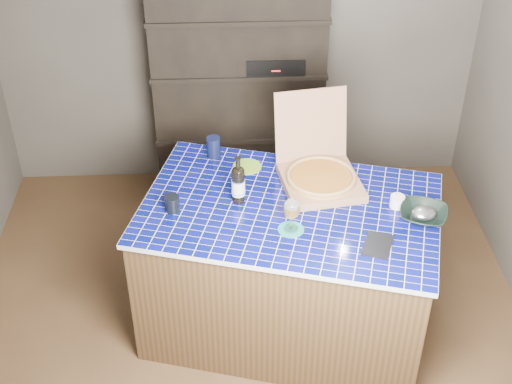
{
  "coord_description": "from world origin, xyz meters",
  "views": [
    {
      "loc": [
        -0.09,
        -3.05,
        3.28
      ],
      "look_at": [
        0.05,
        0.0,
        1.06
      ],
      "focal_mm": 50.0,
      "sensor_mm": 36.0,
      "label": 1
    }
  ],
  "objects_px": {
    "kitchen_island": "(288,267)",
    "bowl": "(423,214)",
    "dvd_case": "(378,245)",
    "pizza_box": "(320,174)",
    "mead_bottle": "(238,184)",
    "wine_glass": "(292,209)"
  },
  "relations": [
    {
      "from": "kitchen_island",
      "to": "dvd_case",
      "type": "bearing_deg",
      "value": -24.25
    },
    {
      "from": "dvd_case",
      "to": "wine_glass",
      "type": "bearing_deg",
      "value": -177.57
    },
    {
      "from": "kitchen_island",
      "to": "bowl",
      "type": "relative_size",
      "value": 7.26
    },
    {
      "from": "dvd_case",
      "to": "mead_bottle",
      "type": "bearing_deg",
      "value": 170.73
    },
    {
      "from": "mead_bottle",
      "to": "wine_glass",
      "type": "distance_m",
      "value": 0.38
    },
    {
      "from": "pizza_box",
      "to": "mead_bottle",
      "type": "relative_size",
      "value": 2.01
    },
    {
      "from": "pizza_box",
      "to": "mead_bottle",
      "type": "bearing_deg",
      "value": -171.65
    },
    {
      "from": "kitchen_island",
      "to": "pizza_box",
      "type": "bearing_deg",
      "value": 64.86
    },
    {
      "from": "wine_glass",
      "to": "bowl",
      "type": "height_order",
      "value": "wine_glass"
    },
    {
      "from": "pizza_box",
      "to": "bowl",
      "type": "bearing_deg",
      "value": -43.67
    },
    {
      "from": "mead_bottle",
      "to": "bowl",
      "type": "xyz_separation_m",
      "value": [
        0.99,
        -0.21,
        -0.08
      ]
    },
    {
      "from": "kitchen_island",
      "to": "mead_bottle",
      "type": "bearing_deg",
      "value": -179.11
    },
    {
      "from": "wine_glass",
      "to": "bowl",
      "type": "bearing_deg",
      "value": 4.75
    },
    {
      "from": "mead_bottle",
      "to": "bowl",
      "type": "height_order",
      "value": "mead_bottle"
    },
    {
      "from": "kitchen_island",
      "to": "bowl",
      "type": "distance_m",
      "value": 0.87
    },
    {
      "from": "kitchen_island",
      "to": "mead_bottle",
      "type": "relative_size",
      "value": 6.34
    },
    {
      "from": "wine_glass",
      "to": "bowl",
      "type": "distance_m",
      "value": 0.73
    },
    {
      "from": "kitchen_island",
      "to": "dvd_case",
      "type": "distance_m",
      "value": 0.71
    },
    {
      "from": "kitchen_island",
      "to": "pizza_box",
      "type": "xyz_separation_m",
      "value": [
        0.19,
        0.22,
        0.51
      ]
    },
    {
      "from": "pizza_box",
      "to": "bowl",
      "type": "distance_m",
      "value": 0.63
    },
    {
      "from": "bowl",
      "to": "pizza_box",
      "type": "bearing_deg",
      "value": 145.32
    },
    {
      "from": "pizza_box",
      "to": "wine_glass",
      "type": "distance_m",
      "value": 0.47
    }
  ]
}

